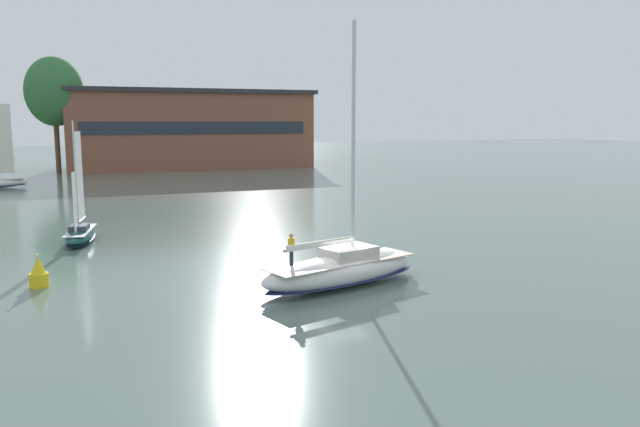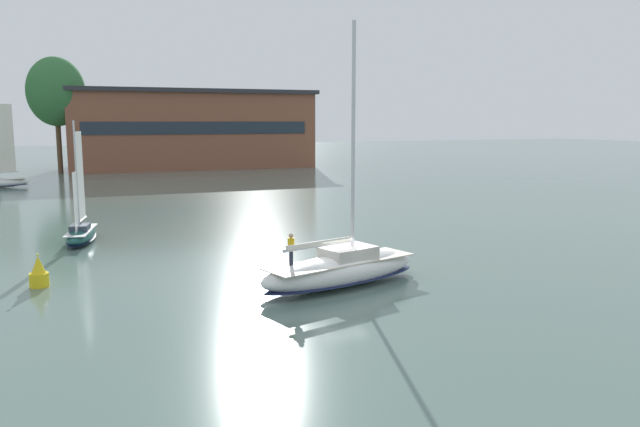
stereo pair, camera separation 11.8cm
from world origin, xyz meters
TOP-DOWN VIEW (x-y plane):
  - ground_plane at (0.00, 0.00)m, footprint 400.00×400.00m
  - waterfront_building at (7.35, 86.87)m, footprint 43.58×18.68m
  - tree_shore_right at (-15.03, 81.92)m, footprint 9.11×9.11m
  - sailboat_main at (0.02, 0.01)m, footprint 10.28×5.41m
  - sailboat_moored_mid_channel at (-12.58, 17.74)m, footprint 2.87×6.47m
  - channel_buoy at (-14.78, 5.59)m, footprint 0.98×0.98m

SIDE VIEW (x-z plane):
  - ground_plane at x=0.00m, z-range 0.00..0.00m
  - channel_buoy at x=-14.78m, z-range -0.19..1.60m
  - sailboat_moored_mid_channel at x=-12.58m, z-range -3.57..5.05m
  - sailboat_main at x=0.02m, z-range -5.88..7.73m
  - waterfront_building at x=7.35m, z-range 0.03..13.99m
  - tree_shore_right at x=-15.03m, z-range 3.75..22.50m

